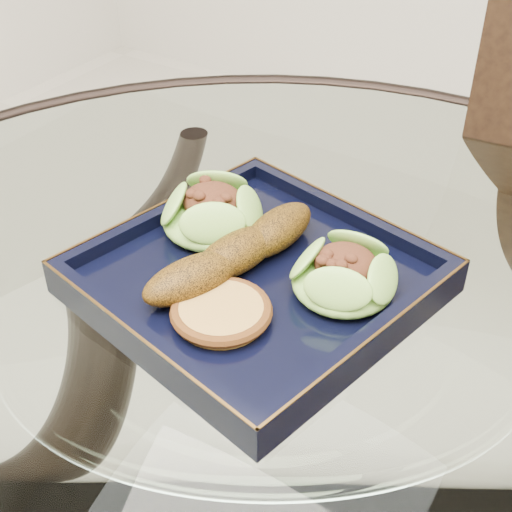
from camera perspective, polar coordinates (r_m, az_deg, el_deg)
The scene contains 6 objects.
dining_table at distance 0.73m, azimuth 0.65°, elevation -16.07°, with size 1.13×1.13×0.77m.
navy_plate at distance 0.65m, azimuth 0.00°, elevation -2.13°, with size 0.27×0.27×0.02m, color black.
lettuce_wrap_left at distance 0.69m, azimuth -3.53°, elevation 3.24°, with size 0.10×0.10×0.03m, color #649C2D.
lettuce_wrap_right at distance 0.62m, azimuth 7.02°, elevation -1.75°, with size 0.09×0.09×0.03m, color #588E29.
roasted_plantain at distance 0.64m, azimuth -1.56°, elevation 0.25°, with size 0.19×0.04×0.04m, color #583609.
crumb_patty at distance 0.59m, azimuth -2.79°, elevation -4.57°, with size 0.07×0.07×0.01m, color #AF803A.
Camera 1 is at (0.23, -0.38, 1.18)m, focal length 50.00 mm.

